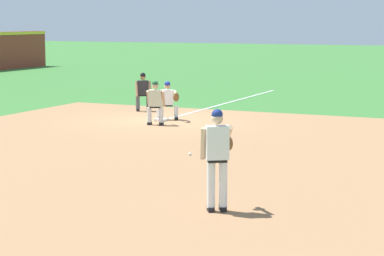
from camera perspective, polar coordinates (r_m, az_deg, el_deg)
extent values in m
plane|color=#336B2D|center=(25.53, -2.36, 0.54)|extent=(160.00, 160.00, 0.00)
cube|color=#936B47|center=(19.50, -0.88, -1.85)|extent=(18.00, 18.00, 0.01)
cube|color=white|center=(31.07, 2.71, 1.93)|extent=(12.21, 0.10, 0.00)
cube|color=white|center=(25.53, -2.36, 0.64)|extent=(0.38, 0.38, 0.09)
sphere|color=white|center=(19.04, -0.16, -1.99)|extent=(0.07, 0.07, 0.07)
cube|color=black|center=(13.57, 1.43, -6.17)|extent=(0.28, 0.23, 0.09)
cylinder|color=white|center=(13.42, 1.46, -4.33)|extent=(0.15, 0.15, 0.84)
cube|color=black|center=(13.60, 2.35, -6.14)|extent=(0.28, 0.23, 0.09)
cylinder|color=white|center=(13.45, 2.39, -4.30)|extent=(0.15, 0.15, 0.84)
cube|color=black|center=(13.35, 1.93, -2.47)|extent=(0.35, 0.39, 0.06)
cube|color=white|center=(13.29, 1.94, -1.12)|extent=(0.41, 0.47, 0.60)
sphere|color=#DBB28E|center=(13.25, 1.94, 0.73)|extent=(0.21, 0.21, 0.21)
sphere|color=navy|center=(13.24, 1.94, 1.03)|extent=(0.20, 0.20, 0.20)
cube|color=navy|center=(13.33, 1.88, 0.97)|extent=(0.18, 0.20, 0.02)
cylinder|color=#DBB28E|center=(13.33, 0.83, -1.20)|extent=(0.21, 0.18, 0.59)
cylinder|color=#DBB28E|center=(13.61, 2.79, -0.50)|extent=(0.50, 0.35, 0.41)
ellipsoid|color=brown|center=(13.72, 2.72, -1.14)|extent=(0.36, 0.33, 0.34)
cube|color=black|center=(25.84, -1.21, 0.73)|extent=(0.28, 0.23, 0.09)
cylinder|color=white|center=(25.85, -1.22, 1.26)|extent=(0.15, 0.15, 0.40)
cube|color=black|center=(25.80, -2.54, 0.72)|extent=(0.28, 0.23, 0.09)
cylinder|color=white|center=(25.81, -2.55, 1.25)|extent=(0.15, 0.15, 0.40)
cube|color=black|center=(25.80, -1.88, 1.74)|extent=(0.34, 0.39, 0.06)
cube|color=white|center=(25.77, -1.89, 2.36)|extent=(0.41, 0.47, 0.52)
sphere|color=tan|center=(25.72, -1.89, 3.22)|extent=(0.21, 0.21, 0.21)
sphere|color=navy|center=(25.71, -1.89, 3.37)|extent=(0.20, 0.20, 0.20)
cube|color=navy|center=(25.62, -1.87, 3.30)|extent=(0.18, 0.20, 0.02)
cylinder|color=tan|center=(25.37, -1.26, 2.59)|extent=(0.55, 0.37, 0.24)
cylinder|color=tan|center=(25.67, -2.43, 2.19)|extent=(0.25, 0.20, 0.58)
ellipsoid|color=brown|center=(25.16, -1.22, 2.38)|extent=(0.29, 0.28, 0.35)
cube|color=black|center=(24.63, -3.25, 0.35)|extent=(0.28, 0.17, 0.09)
cylinder|color=white|center=(24.56, -3.28, 1.00)|extent=(0.15, 0.15, 0.50)
cube|color=black|center=(24.55, -2.34, 0.33)|extent=(0.28, 0.17, 0.09)
cylinder|color=white|center=(24.47, -2.36, 0.98)|extent=(0.15, 0.15, 0.50)
cube|color=black|center=(24.48, -2.83, 1.62)|extent=(0.28, 0.38, 0.06)
cube|color=beige|center=(24.45, -2.83, 2.29)|extent=(0.34, 0.45, 0.54)
sphere|color=tan|center=(24.43, -2.83, 3.23)|extent=(0.21, 0.21, 0.21)
sphere|color=#194C28|center=(24.43, -2.83, 3.39)|extent=(0.20, 0.20, 0.20)
cube|color=#194C28|center=(24.52, -2.79, 3.35)|extent=(0.15, 0.19, 0.02)
cylinder|color=tan|center=(24.65, -3.33, 2.26)|extent=(0.34, 0.17, 0.56)
cylinder|color=tan|center=(24.55, -2.19, 2.24)|extent=(0.34, 0.17, 0.56)
cube|color=black|center=(28.34, -3.33, 1.39)|extent=(0.28, 0.23, 0.09)
cylinder|color=#515154|center=(28.35, -3.35, 1.97)|extent=(0.15, 0.15, 0.50)
cube|color=black|center=(28.30, -4.14, 1.37)|extent=(0.28, 0.23, 0.09)
cylinder|color=#515154|center=(28.31, -4.15, 1.95)|extent=(0.15, 0.15, 0.50)
cube|color=black|center=(28.30, -3.76, 2.50)|extent=(0.35, 0.39, 0.06)
cube|color=#232326|center=(28.27, -3.76, 3.09)|extent=(0.42, 0.47, 0.54)
sphere|color=#9E7051|center=(28.22, -3.76, 3.89)|extent=(0.21, 0.21, 0.21)
sphere|color=black|center=(28.21, -3.77, 4.04)|extent=(0.20, 0.20, 0.20)
cube|color=black|center=(28.13, -3.75, 3.97)|extent=(0.18, 0.20, 0.02)
cylinder|color=#9E7051|center=(28.15, -3.23, 3.01)|extent=(0.32, 0.25, 0.56)
cylinder|color=#9E7051|center=(28.11, -4.24, 2.99)|extent=(0.32, 0.25, 0.56)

